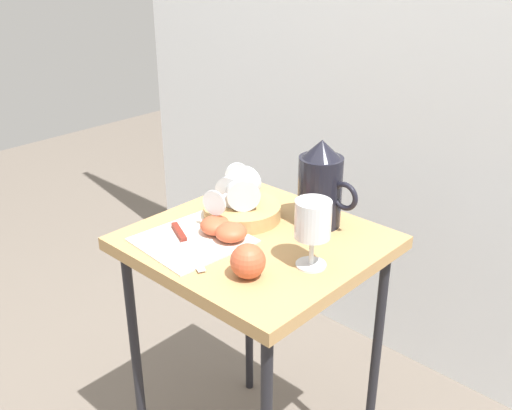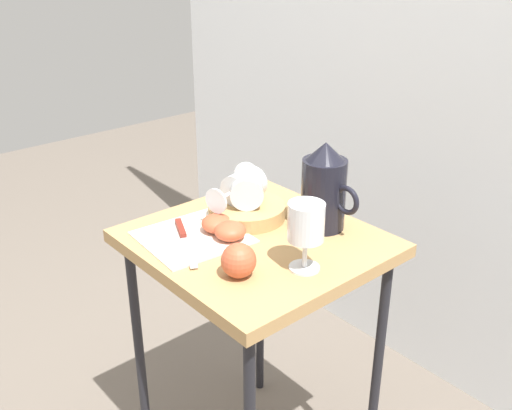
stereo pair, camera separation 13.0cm
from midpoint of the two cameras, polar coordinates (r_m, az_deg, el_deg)
name	(u,v)px [view 2 (the right image)]	position (r m, az deg, el deg)	size (l,w,h in m)	color
curtain_drape	(450,44)	(1.76, 20.31, 14.32)	(2.40, 0.03, 2.11)	white
table	(256,265)	(1.37, 2.73, -5.91)	(0.52, 0.49, 0.70)	#AD8451
linen_napkin	(193,237)	(1.33, -3.36, -3.17)	(0.21, 0.22, 0.00)	silver
basket_tray	(247,211)	(1.42, 1.73, -0.65)	(0.19, 0.19, 0.04)	tan
pitcher	(324,194)	(1.36, 9.30, 1.04)	(0.15, 0.10, 0.21)	black
wine_glass_upright	(306,226)	(1.18, 8.00, -2.07)	(0.07, 0.07, 0.15)	silver
wine_glass_tipped_near	(243,187)	(1.41, 1.37, 1.71)	(0.10, 0.16, 0.08)	silver
wine_glass_tipped_far	(246,189)	(1.40, 1.74, 1.53)	(0.16, 0.14, 0.08)	silver
apple_half_left	(217,223)	(1.34, -1.03, -1.85)	(0.07, 0.07, 0.04)	#C15133
apple_half_right	(230,231)	(1.31, 0.33, -2.59)	(0.07, 0.07, 0.04)	#C15133
apple_whole	(239,260)	(1.17, 1.49, -5.46)	(0.07, 0.07, 0.07)	#C15133
knife	(183,235)	(1.33, -4.27, -3.02)	(0.20, 0.11, 0.01)	silver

